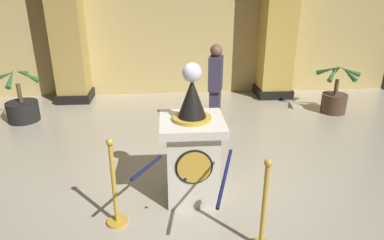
{
  "coord_description": "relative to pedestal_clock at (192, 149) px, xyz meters",
  "views": [
    {
      "loc": [
        -0.21,
        -3.76,
        2.59
      ],
      "look_at": [
        0.07,
        0.02,
        1.05
      ],
      "focal_mm": 32.24,
      "sensor_mm": 36.0,
      "label": 1
    }
  ],
  "objects": [
    {
      "name": "stanchion_near",
      "position": [
        -0.9,
        -0.48,
        -0.29
      ],
      "size": [
        0.24,
        0.24,
        1.07
      ],
      "color": "gold",
      "rests_on": "ground_plane"
    },
    {
      "name": "bystander_guest",
      "position": [
        0.57,
        2.06,
        0.17
      ],
      "size": [
        0.31,
        0.4,
        1.6
      ],
      "color": "#383347",
      "rests_on": "ground_plane"
    },
    {
      "name": "pedestal_clock",
      "position": [
        0.0,
        0.0,
        0.0
      ],
      "size": [
        0.77,
        0.77,
        1.75
      ],
      "color": "silver",
      "rests_on": "ground_plane"
    },
    {
      "name": "column_right",
      "position": [
        2.27,
        4.1,
        1.0
      ],
      "size": [
        0.84,
        0.84,
        3.36
      ],
      "color": "black",
      "rests_on": "ground_plane"
    },
    {
      "name": "stanchion_far",
      "position": [
        0.64,
        -0.99,
        -0.3
      ],
      "size": [
        0.24,
        0.24,
        1.04
      ],
      "color": "gold",
      "rests_on": "ground_plane"
    },
    {
      "name": "ground_plane",
      "position": [
        -0.07,
        -0.02,
        -0.67
      ],
      "size": [
        10.65,
        10.65,
        0.0
      ],
      "primitive_type": "plane",
      "color": "#B2A893"
    },
    {
      "name": "column_left",
      "position": [
        -2.42,
        4.1,
        1.0
      ],
      "size": [
        0.79,
        0.79,
        3.36
      ],
      "color": "black",
      "rests_on": "ground_plane"
    },
    {
      "name": "back_wall",
      "position": [
        -0.07,
        4.51,
        1.08
      ],
      "size": [
        10.65,
        0.16,
        3.5
      ],
      "primitive_type": "cube",
      "color": "tan",
      "rests_on": "ground_plane"
    },
    {
      "name": "potted_palm_right",
      "position": [
        3.21,
        2.83,
        -0.35
      ],
      "size": [
        0.84,
        0.84,
        1.07
      ],
      "color": "#4C3828",
      "rests_on": "ground_plane"
    },
    {
      "name": "potted_palm_left",
      "position": [
        -3.14,
        2.83,
        -0.39
      ],
      "size": [
        0.86,
        0.85,
        1.1
      ],
      "color": "black",
      "rests_on": "ground_plane"
    },
    {
      "name": "velvet_rope",
      "position": [
        -0.13,
        -0.74,
        0.12
      ],
      "size": [
        1.06,
        1.04,
        0.22
      ],
      "color": "#141947"
    }
  ]
}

